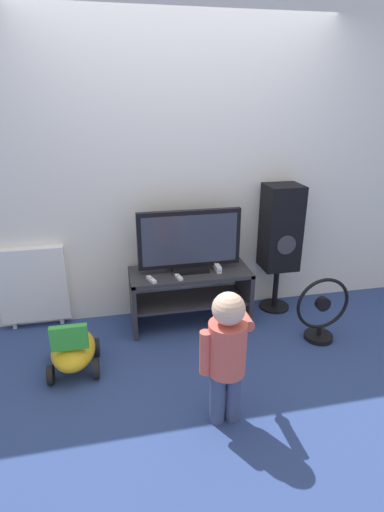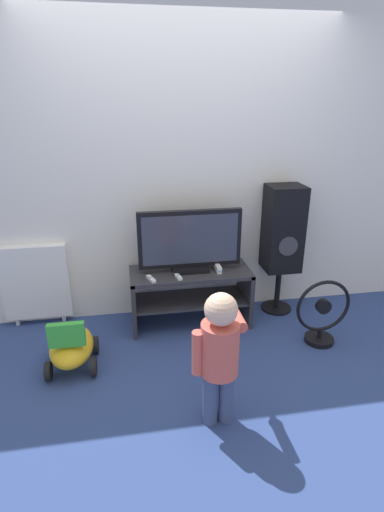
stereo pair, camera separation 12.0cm
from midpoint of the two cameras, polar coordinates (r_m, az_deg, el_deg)
ground_plane at (r=3.46m, az=-0.57°, el=-11.15°), size 16.00×16.00×0.00m
wall_back at (r=3.45m, az=-2.35°, el=12.07°), size 10.00×0.06×2.60m
tv_stand at (r=3.48m, az=-1.28°, el=-4.75°), size 1.03×0.42×0.50m
television at (r=3.32m, az=-1.41°, el=2.05°), size 0.87×0.20×0.53m
game_console at (r=3.41m, az=2.61°, el=-1.62°), size 0.04×0.16×0.05m
remote_primary at (r=3.24m, az=-6.87°, el=-3.36°), size 0.07×0.13×0.03m
remote_secondary at (r=3.28m, az=-3.05°, el=-2.95°), size 0.06×0.13×0.03m
child at (r=2.39m, az=3.54°, el=-13.00°), size 0.33×0.49×0.88m
speaker_tower at (r=3.63m, az=11.60°, el=3.60°), size 0.31×0.29×1.18m
floor_fan at (r=3.43m, az=17.07°, el=-7.72°), size 0.45×0.23×0.56m
ride_on_toy at (r=3.12m, az=-17.69°, el=-12.59°), size 0.35×0.51×0.44m
radiator at (r=3.68m, az=-22.64°, el=-3.90°), size 0.57×0.08×0.73m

